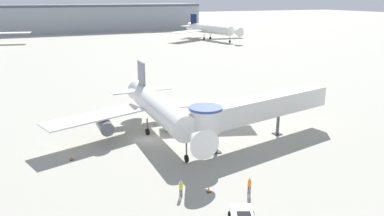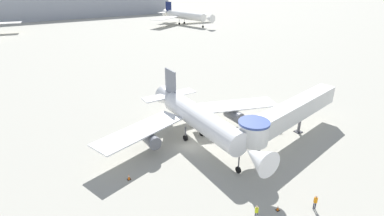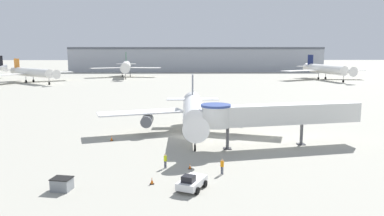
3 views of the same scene
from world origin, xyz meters
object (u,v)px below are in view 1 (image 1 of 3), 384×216
object	(u,v)px
main_airplane	(160,110)
ground_crew_marshaller	(181,188)
ground_crew_wing_walker	(249,185)
background_jet_navy_tail	(211,29)
traffic_cone_port_wing	(72,157)
jet_bridge	(255,109)
traffic_cone_near_nose	(209,190)

from	to	relation	value
main_airplane	ground_crew_marshaller	distance (m)	17.19
main_airplane	ground_crew_wing_walker	distance (m)	19.24
main_airplane	background_jet_navy_tail	bearing A→B (deg)	60.35
traffic_cone_port_wing	background_jet_navy_tail	xyz separation A→B (m)	(73.57, 109.97, 4.42)
jet_bridge	ground_crew_marshaller	size ratio (longest dim) A/B	13.73
traffic_cone_near_nose	background_jet_navy_tail	bearing A→B (deg)	63.43
jet_bridge	ground_crew_marshaller	xyz separation A→B (m)	(-14.65, -9.65, -3.66)
background_jet_navy_tail	jet_bridge	bearing A→B (deg)	-124.86
ground_crew_marshaller	background_jet_navy_tail	distance (m)	139.33
ground_crew_marshaller	traffic_cone_near_nose	bearing A→B (deg)	25.67
background_jet_navy_tail	ground_crew_wing_walker	bearing A→B (deg)	-125.98
jet_bridge	background_jet_navy_tail	world-z (taller)	background_jet_navy_tail
main_airplane	traffic_cone_near_nose	size ratio (longest dim) A/B	49.59
jet_bridge	ground_crew_wing_walker	xyz separation A→B (m)	(-8.23, -11.94, -3.62)
traffic_cone_near_nose	ground_crew_marshaller	bearing A→B (deg)	173.12
main_airplane	traffic_cone_port_wing	bearing A→B (deg)	-165.72
ground_crew_wing_walker	traffic_cone_port_wing	bearing A→B (deg)	166.82
traffic_cone_near_nose	ground_crew_wing_walker	bearing A→B (deg)	-28.66
traffic_cone_near_nose	background_jet_navy_tail	distance (m)	138.35
main_airplane	traffic_cone_port_wing	distance (m)	13.40
main_airplane	background_jet_navy_tail	xyz separation A→B (m)	(61.04, 106.80, 0.85)
jet_bridge	ground_crew_wing_walker	size ratio (longest dim) A/B	13.29
jet_bridge	traffic_cone_port_wing	world-z (taller)	jet_bridge
traffic_cone_near_nose	background_jet_navy_tail	xyz separation A→B (m)	(61.84, 123.68, 4.48)
main_airplane	background_jet_navy_tail	world-z (taller)	background_jet_navy_tail
traffic_cone_near_nose	ground_crew_wing_walker	world-z (taller)	ground_crew_wing_walker
main_airplane	background_jet_navy_tail	size ratio (longest dim) A/B	0.80
traffic_cone_near_nose	traffic_cone_port_wing	distance (m)	18.04
main_airplane	ground_crew_wing_walker	bearing A→B (deg)	-81.57
traffic_cone_port_wing	ground_crew_wing_walker	size ratio (longest dim) A/B	0.43
main_airplane	traffic_cone_near_nose	world-z (taller)	main_airplane
traffic_cone_port_wing	background_jet_navy_tail	size ratio (longest dim) A/B	0.02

